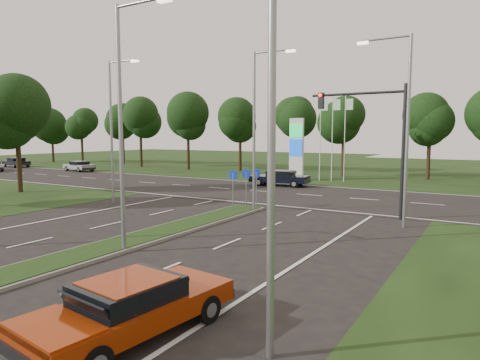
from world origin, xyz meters
The scene contains 17 objects.
verge_far centered at (0.00, 55.00, 0.00)m, with size 160.00×50.00×0.02m, color black.
cross_road centered at (0.00, 24.00, 0.00)m, with size 160.00×12.00×0.02m, color black.
median_kerb centered at (0.00, 4.00, 0.06)m, with size 2.00×26.00×0.12m, color slate.
streetlight_median_near centered at (1.00, 6.00, 5.08)m, with size 2.53×0.22×9.00m.
streetlight_median_far centered at (1.00, 16.00, 5.08)m, with size 2.53×0.22×9.00m.
streetlight_left_far centered at (-8.30, 14.00, 5.08)m, with size 2.53×0.22×9.00m.
streetlight_right_far centered at (8.80, 16.00, 5.08)m, with size 2.53×0.22×9.00m.
streetlight_right_near centered at (8.80, 2.00, 5.08)m, with size 2.53×0.22×9.00m.
traffic_signal centered at (7.19, 18.00, 4.65)m, with size 5.10×0.42×7.00m.
median_signs centered at (0.00, 16.40, 1.71)m, with size 1.16×1.76×2.38m.
gas_pylon centered at (-3.79, 33.05, 3.20)m, with size 5.80×1.26×8.00m.
tree_left_far centered at (-17.90, 13.93, 6.11)m, with size 5.20×5.20×8.86m.
treeline_far centered at (0.10, 39.93, 6.83)m, with size 6.00×6.00×9.90m.
red_sedan centered at (6.00, 1.24, 0.69)m, with size 2.46×4.89×1.29m.
navy_sedan centered at (-3.33, 28.00, 0.73)m, with size 5.13×2.63×1.35m.
far_car_a centered at (-30.75, 29.00, 0.67)m, with size 4.57×2.47×1.25m.
far_car_c centered at (-43.80, 29.00, 0.70)m, with size 4.76×2.57×1.30m.
Camera 1 is at (12.65, -5.21, 4.38)m, focal length 32.00 mm.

